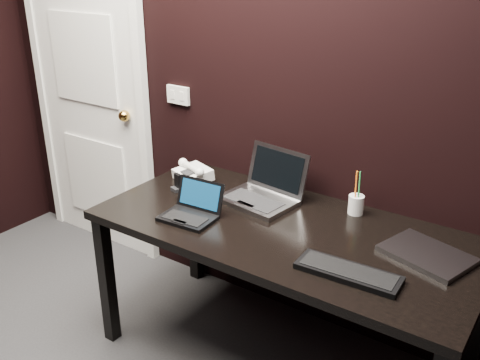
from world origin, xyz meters
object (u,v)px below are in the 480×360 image
Objects in this scene: netbook at (191,211)px; mobile_phone at (177,184)px; door at (89,91)px; silver_laptop at (263,192)px; pen_cup at (356,204)px; desk at (283,242)px; desk_phone at (193,173)px; ext_keyboard at (348,272)px; closed_laptop at (427,255)px.

netbook reaches higher than mobile_phone.
door is 24.16× the size of mobile_phone.
silver_laptop reaches higher than pen_cup.
door is at bearing 156.78° from netbook.
desk is 0.70m from desk_phone.
netbook is at bearing -23.22° from door.
silver_laptop is 0.96× the size of ext_keyboard.
netbook is 2.87× the size of mobile_phone.
door is at bearing 168.81° from desk_phone.
pen_cup reaches higher than desk_phone.
netbook is 1.02m from closed_laptop.
silver_laptop is 0.72m from ext_keyboard.
ext_keyboard is (0.61, -0.38, -0.03)m from silver_laptop.
mobile_phone is (-0.64, 0.03, 0.11)m from desk.
desk is 4.46× the size of closed_laptop.
pen_cup is (1.86, -0.08, -0.26)m from door.
closed_laptop is at bearing 8.95° from desk.
mobile_phone is at bearing -162.55° from pen_cup.
door is 1.73m from desk.
pen_cup is at bearing -2.45° from door.
desk_phone is (0.99, -0.20, -0.27)m from door.
mobile_phone is (-0.42, -0.14, -0.01)m from silver_laptop.
silver_laptop is 1.00× the size of closed_laptop.
silver_laptop is at bearing 148.49° from ext_keyboard.
ext_keyboard is at bearing -2.77° from netbook.
door is at bearing 171.96° from silver_laptop.
door is 8.41× the size of netbook.
door reaches higher than desk.
desk_phone is at bearing 164.80° from desk.
door reaches higher than silver_laptop.
closed_laptop is (0.99, 0.26, -0.02)m from netbook.
door is 2.14m from ext_keyboard.
ext_keyboard is at bearing -15.79° from door.
silver_laptop is 0.44m from mobile_phone.
desk is at bearing 152.77° from ext_keyboard.
mobile_phone is (0.02, -0.15, -0.01)m from desk_phone.
silver_laptop is 0.44m from desk_phone.
mobile_phone is (-1.24, -0.06, 0.02)m from closed_laptop.
door is at bearing 161.08° from mobile_phone.
desk is at bearing -15.20° from desk_phone.
mobile_phone is at bearing 167.37° from ext_keyboard.
desk_phone is 0.88m from pen_cup.
closed_laptop is (0.60, 0.09, 0.09)m from desk.
mobile_phone is (-1.03, 0.23, 0.02)m from ext_keyboard.
mobile_phone is at bearing -80.93° from desk_phone.
pen_cup is (0.87, 0.12, 0.01)m from desk_phone.
ext_keyboard is 4.50× the size of mobile_phone.
netbook is 0.76m from pen_cup.
closed_laptop is 4.30× the size of mobile_phone.
desk_phone is (-0.44, 0.01, -0.01)m from silver_laptop.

